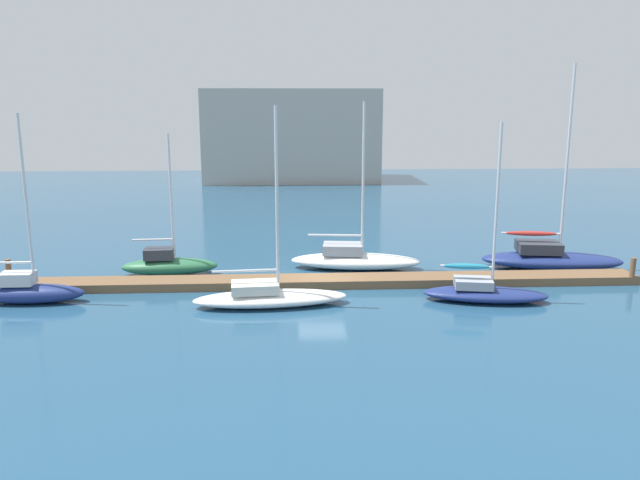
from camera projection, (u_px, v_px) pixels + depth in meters
ground_plane at (322, 285)px, 32.54m from camera, size 120.00×120.00×0.00m
dock_pier at (322, 281)px, 32.49m from camera, size 33.29×1.76×0.44m
dock_piling_near_end at (9, 273)px, 32.24m from camera, size 0.28×0.28×1.45m
dock_piling_far_end at (632, 271)px, 32.53m from camera, size 0.28×0.28×1.45m
sailboat_0 at (28, 290)px, 29.52m from camera, size 5.12×1.42×8.90m
sailboat_1 at (169, 264)px, 34.53m from camera, size 5.34×1.97×7.79m
sailboat_2 at (269, 296)px, 29.14m from camera, size 7.38×2.60×9.23m
sailboat_3 at (354, 259)px, 35.78m from camera, size 7.64×3.11×9.44m
sailboat_4 at (483, 291)px, 29.84m from camera, size 6.13×2.91×8.48m
sailboat_5 at (550, 257)px, 35.83m from camera, size 8.25×3.84×11.45m
harbor_building_distant at (291, 135)px, 78.03m from camera, size 21.25×11.53×11.16m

